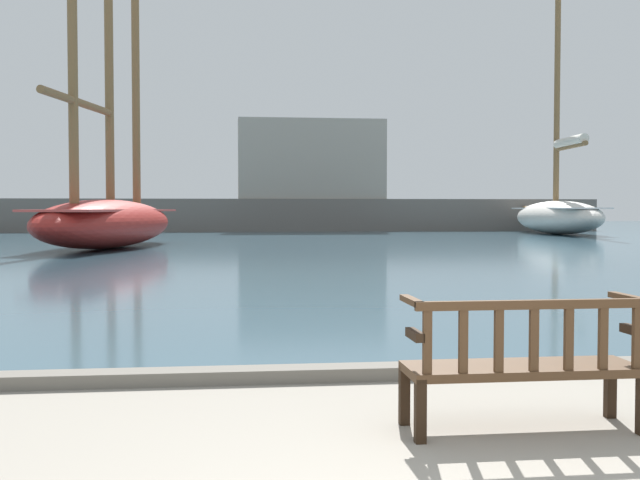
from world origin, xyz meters
The scene contains 6 objects.
harbor_water centered at (0.00, 44.00, 0.04)m, with size 100.00×80.00×0.08m, color #385666.
quay_edge_kerb centered at (0.00, 3.85, 0.06)m, with size 40.00×0.30×0.12m, color slate.
park_bench centered at (0.88, 2.06, 0.47)m, with size 1.60×0.53×0.92m.
sailboat_nearest_port centered at (-5.34, 26.80, 1.37)m, with size 5.41×11.81×16.38m.
sailboat_outer_port centered at (17.62, 40.23, 1.24)m, with size 3.97×13.05×14.34m.
far_breakwater centered at (1.27, 47.62, 2.09)m, with size 45.94×2.40×7.17m.
Camera 1 is at (-1.15, -3.15, 1.52)m, focal length 45.00 mm.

